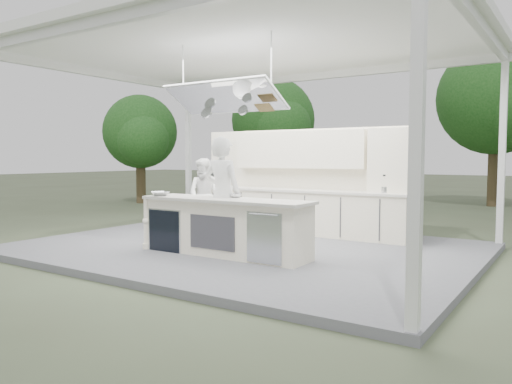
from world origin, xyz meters
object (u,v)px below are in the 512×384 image
Objects in this scene: demo_island at (224,227)px; back_counter at (295,211)px; head_chef at (223,195)px; sous_chef at (205,195)px.

demo_island is 2.82m from back_counter.
head_chef reaches higher than sous_chef.
back_counter is (-0.18, 2.81, 0.00)m from demo_island.
sous_chef reaches higher than back_counter.
head_chef is at bearing 130.61° from demo_island.
demo_island and back_counter have the same top height.
back_counter is 1.99m from sous_chef.
back_counter is 2.65m from head_chef.
back_counter is at bearing -90.02° from head_chef.
head_chef is (-0.18, 0.21, 0.52)m from demo_island.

